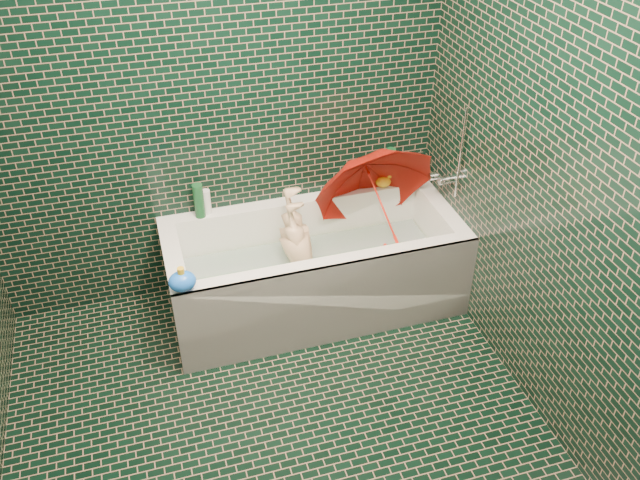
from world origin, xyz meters
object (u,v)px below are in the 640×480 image
object	(u,v)px
child	(302,261)
bathtub	(315,276)
umbrella	(381,204)
bath_toy	(182,281)
rubber_duck	(385,180)

from	to	relation	value
child	bathtub	bearing A→B (deg)	69.04
child	umbrella	world-z (taller)	umbrella
child	bath_toy	size ratio (longest dim) A/B	5.15
rubber_duck	bath_toy	world-z (taller)	bath_toy
bathtub	bath_toy	world-z (taller)	bath_toy
umbrella	child	bearing A→B (deg)	-174.29
umbrella	bath_toy	size ratio (longest dim) A/B	4.10
child	umbrella	size ratio (longest dim) A/B	1.26
rubber_duck	umbrella	bearing A→B (deg)	-113.85
child	umbrella	distance (m)	0.57
bathtub	rubber_duck	bearing A→B (deg)	30.78
bathtub	bath_toy	distance (m)	0.94
child	bath_toy	xyz separation A→B (m)	(-0.72, -0.37, 0.30)
bathtub	child	bearing A→B (deg)	144.57
bathtub	rubber_duck	xyz separation A→B (m)	(0.55, 0.33, 0.39)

